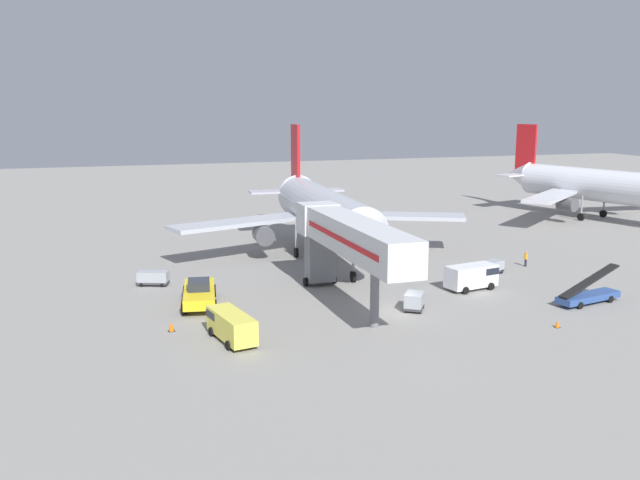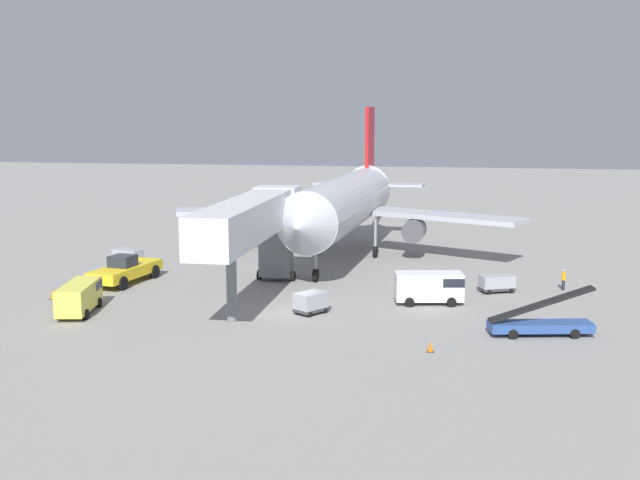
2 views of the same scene
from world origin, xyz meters
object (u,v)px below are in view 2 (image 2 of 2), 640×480
at_px(jet_bridge, 254,222).
at_px(safety_cone_bravo, 53,294).
at_px(belt_loader_truck, 541,324).
at_px(baggage_cart_rear_left, 497,283).
at_px(safety_cone_alpha, 430,347).
at_px(pushback_tug, 125,270).
at_px(ground_crew_worker_foreground, 564,279).
at_px(service_van_outer_right, 431,286).
at_px(baggage_cart_mid_left, 128,256).
at_px(baggage_cart_near_center, 311,302).
at_px(airplane_at_gate, 345,203).
at_px(service_van_near_right, 80,296).

relative_size(jet_bridge, safety_cone_bravo, 27.15).
height_order(belt_loader_truck, baggage_cart_rear_left, belt_loader_truck).
bearing_deg(safety_cone_alpha, pushback_tug, 150.05).
height_order(baggage_cart_rear_left, ground_crew_worker_foreground, ground_crew_worker_foreground).
distance_m(pushback_tug, service_van_outer_right, 24.76).
distance_m(jet_bridge, baggage_cart_rear_left, 19.26).
height_order(belt_loader_truck, baggage_cart_mid_left, belt_loader_truck).
bearing_deg(ground_crew_worker_foreground, baggage_cart_mid_left, 173.52).
distance_m(baggage_cart_near_center, safety_cone_bravo, 19.65).
distance_m(belt_loader_truck, safety_cone_alpha, 8.05).
bearing_deg(service_van_outer_right, ground_crew_worker_foreground, 31.65).
bearing_deg(belt_loader_truck, safety_cone_bravo, 173.99).
bearing_deg(baggage_cart_mid_left, baggage_cart_near_center, -36.86).
xyz_separation_m(baggage_cart_rear_left, safety_cone_bravo, (-32.49, -8.02, -0.36)).
bearing_deg(baggage_cart_near_center, pushback_tug, 157.08).
bearing_deg(jet_bridge, baggage_cart_mid_left, 142.11).
distance_m(airplane_at_gate, pushback_tug, 21.88).
height_order(airplane_at_gate, safety_cone_alpha, airplane_at_gate).
bearing_deg(service_van_near_right, service_van_outer_right, 16.19).
height_order(airplane_at_gate, baggage_cart_near_center, airplane_at_gate).
bearing_deg(baggage_cart_rear_left, belt_loader_truck, -79.59).
relative_size(jet_bridge, safety_cone_alpha, 33.78).
distance_m(service_van_near_right, safety_cone_alpha, 24.70).
height_order(service_van_outer_right, baggage_cart_near_center, service_van_outer_right).
bearing_deg(baggage_cart_near_center, service_van_outer_right, 28.77).
relative_size(jet_bridge, ground_crew_worker_foreground, 12.64).
bearing_deg(belt_loader_truck, jet_bridge, 163.27).
bearing_deg(safety_cone_alpha, service_van_near_right, 168.53).
height_order(airplane_at_gate, belt_loader_truck, airplane_at_gate).
distance_m(belt_loader_truck, baggage_cart_near_center, 15.27).
bearing_deg(baggage_cart_near_center, service_van_near_right, -170.97).
bearing_deg(jet_bridge, belt_loader_truck, -16.73).
distance_m(belt_loader_truck, service_van_near_right, 30.77).
distance_m(pushback_tug, baggage_cart_near_center, 18.05).
relative_size(pushback_tug, baggage_cart_near_center, 3.04).
bearing_deg(safety_cone_bravo, safety_cone_alpha, -16.43).
relative_size(jet_bridge, service_van_outer_right, 4.06).
bearing_deg(jet_bridge, pushback_tug, 161.91).
xyz_separation_m(jet_bridge, baggage_cart_mid_left, (-15.02, 11.69, -5.09)).
xyz_separation_m(pushback_tug, safety_cone_bravo, (-2.99, -6.17, -0.69)).
relative_size(jet_bridge, baggage_cart_mid_left, 6.77).
height_order(belt_loader_truck, baggage_cart_near_center, belt_loader_truck).
xyz_separation_m(baggage_cart_mid_left, safety_cone_alpha, (28.25, -22.27, -0.46)).
bearing_deg(ground_crew_worker_foreground, service_van_outer_right, -148.35).
height_order(pushback_tug, baggage_cart_near_center, pushback_tug).
bearing_deg(baggage_cart_rear_left, airplane_at_gate, 137.14).
xyz_separation_m(jet_bridge, safety_cone_alpha, (13.24, -10.58, -5.55)).
height_order(belt_loader_truck, service_van_outer_right, belt_loader_truck).
relative_size(safety_cone_alpha, safety_cone_bravo, 0.80).
distance_m(airplane_at_gate, ground_crew_worker_foreground, 22.26).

